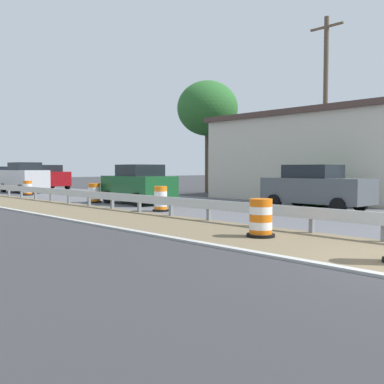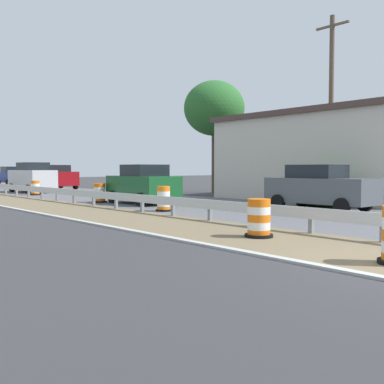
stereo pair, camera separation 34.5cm
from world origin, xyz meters
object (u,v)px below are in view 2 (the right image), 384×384
Objects in this scene: car_distant_a at (57,177)px; utility_pole_near at (331,107)px; traffic_barrel_mid at (164,200)px; traffic_barrel_farther at (35,189)px; traffic_barrel_far at (99,194)px; car_mid_far_lane at (12,176)px; traffic_barrel_close at (259,220)px; car_trailing_near_lane at (320,187)px; car_lead_near_lane at (143,184)px; car_lead_far_lane at (32,177)px.

car_distant_a is 24.45m from utility_pole_near.
car_distant_a is at bearing 98.66° from utility_pole_near.
traffic_barrel_farther is at bearing 88.27° from traffic_barrel_mid.
car_mid_far_lane reaches higher than traffic_barrel_far.
traffic_barrel_close is 1.04× the size of traffic_barrel_farther.
traffic_barrel_far is 8.47m from traffic_barrel_farther.
utility_pole_near is (3.54, -35.07, 3.85)m from car_mid_far_lane.
car_distant_a is (4.84, 7.28, 0.60)m from traffic_barrel_farther.
traffic_barrel_mid is 0.23× the size of car_trailing_near_lane.
traffic_barrel_far is at bearing -8.51° from car_mid_far_lane.
car_lead_far_lane is (-0.02, 14.11, 0.12)m from car_lead_near_lane.
traffic_barrel_close is at bearing 161.38° from car_lead_near_lane.
utility_pole_near reaches higher than traffic_barrel_far.
car_lead_near_lane is 0.43× the size of utility_pole_near.
traffic_barrel_close is at bearing -15.26° from car_distant_a.
car_trailing_near_lane is (5.20, -3.98, 0.50)m from traffic_barrel_mid.
traffic_barrel_far is 2.54m from car_lead_near_lane.
traffic_barrel_far is at bearing 31.47° from car_lead_near_lane.
car_distant_a is at bearing 72.84° from traffic_barrel_far.
utility_pole_near is (3.64, -23.88, 3.80)m from car_distant_a.
car_distant_a reaches higher than car_trailing_near_lane.
traffic_barrel_close is 0.95× the size of traffic_barrel_mid.
traffic_barrel_mid is 4.20m from car_lead_near_lane.
car_lead_near_lane is at bearing -155.50° from car_trailing_near_lane.
traffic_barrel_close is at bearing 169.54° from car_lead_far_lane.
car_trailing_near_lane is 1.00× the size of car_lead_far_lane.
traffic_barrel_farther is at bearing -165.47° from car_trailing_near_lane.
utility_pole_near is at bearing -62.95° from traffic_barrel_farther.
car_distant_a reaches higher than traffic_barrel_mid.
utility_pole_near is (11.31, 4.99, 4.38)m from traffic_barrel_close.
car_distant_a is (7.67, 28.87, 0.58)m from traffic_barrel_close.
car_distant_a is (0.08, 25.72, 0.06)m from car_trailing_near_lane.
traffic_barrel_mid is at bearing -14.02° from car_distant_a.
car_trailing_near_lane is at bearing -64.34° from traffic_barrel_far.
car_lead_near_lane is at bearing 69.75° from traffic_barrel_close.
traffic_barrel_close is 0.22× the size of car_mid_far_lane.
car_lead_near_lane is 0.88× the size of car_trailing_near_lane.
car_lead_near_lane is 10.16m from utility_pole_near.
car_lead_near_lane is 0.89× the size of car_lead_far_lane.
car_distant_a is 0.45× the size of utility_pole_near.
car_mid_far_lane is 11.19m from car_distant_a.
traffic_barrel_far reaches higher than traffic_barrel_close.
car_lead_far_lane is at bearing 84.20° from traffic_barrel_far.
car_trailing_near_lane is at bearing -75.52° from traffic_barrel_farther.
traffic_barrel_mid is at bearing 158.33° from car_lead_near_lane.
traffic_barrel_farther is 19.05m from car_trailing_near_lane.
car_lead_far_lane is (4.02, 25.07, 0.65)m from traffic_barrel_close.
traffic_barrel_close is 0.21× the size of car_trailing_near_lane.
traffic_barrel_far reaches higher than traffic_barrel_farther.
traffic_barrel_mid is 0.26× the size of car_lead_near_lane.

